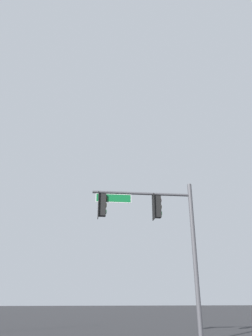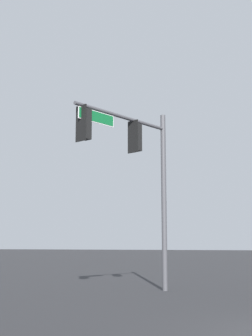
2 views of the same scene
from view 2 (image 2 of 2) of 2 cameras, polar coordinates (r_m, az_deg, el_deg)
signal_pole_near at (r=18.35m, az=1.20°, el=0.99°), size 4.99×1.43×7.30m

